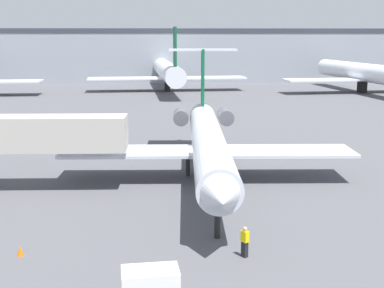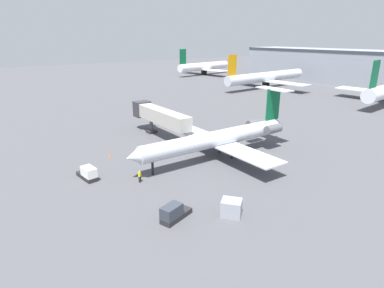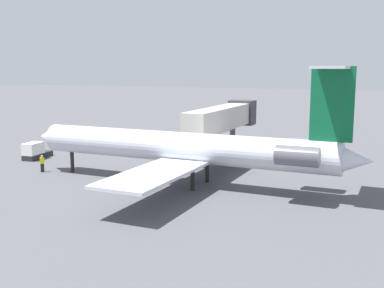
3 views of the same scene
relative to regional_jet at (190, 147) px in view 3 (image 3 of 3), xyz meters
The scene contains 6 objects.
ground_plane 3.72m from the regional_jet, 163.42° to the left, with size 400.00×400.00×0.10m, color #4C4C51.
regional_jet is the anchor object (origin of this frame).
jet_bridge 16.53m from the regional_jet, behind, with size 17.90×3.24×5.94m.
ground_crew_marshaller 15.69m from the regional_jet, 86.85° to the right, with size 0.44×0.48×1.69m.
baggage_tug_lead 21.41m from the regional_jet, 101.55° to the right, with size 4.13×1.82×1.90m.
traffic_cone_near 18.73m from the regional_jet, 126.78° to the right, with size 0.36×0.36×0.55m.
Camera 3 is at (37.90, 15.24, 10.07)m, focal length 43.64 mm.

